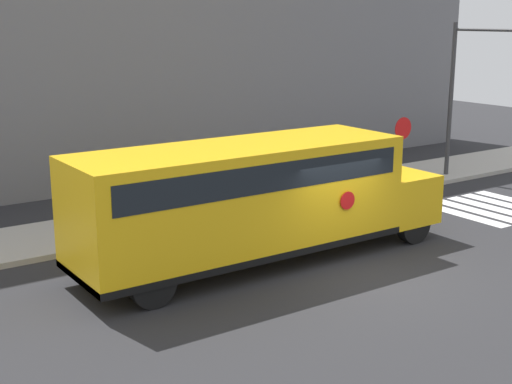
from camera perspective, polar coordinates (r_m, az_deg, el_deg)
ground_plane at (r=17.04m, az=8.30°, el=-6.41°), size 60.00×60.00×0.00m
sidewalk_strip at (r=21.98m, az=-3.24°, el=-1.43°), size 44.00×3.00×0.15m
building_backdrop at (r=26.98m, az=-10.87°, el=14.43°), size 32.00×4.00×12.49m
crosswalk_stripes at (r=23.65m, az=18.33°, el=-1.20°), size 3.30×3.20×0.01m
school_bus at (r=17.01m, az=-0.27°, el=-0.28°), size 9.76×2.57×2.96m
stop_sign at (r=24.91m, az=11.60°, el=3.98°), size 0.76×0.10×2.55m
traffic_light at (r=26.20m, az=17.60°, el=8.69°), size 0.28×4.03×5.67m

